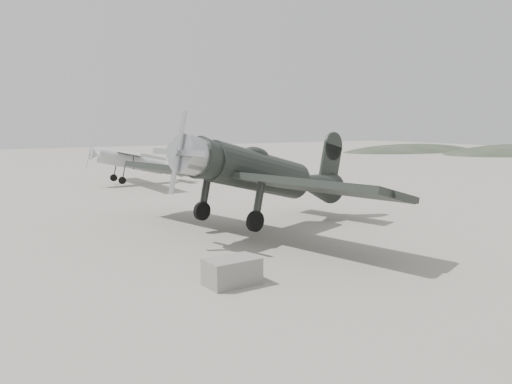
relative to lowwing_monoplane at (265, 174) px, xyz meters
The scene contains 5 objects.
ground 3.22m from the lowwing_monoplane, 27.43° to the right, with size 160.00×160.00×0.00m, color gray.
hill_northeast 64.99m from the lowwing_monoplane, 36.90° to the left, with size 32.00×16.00×5.20m, color #2E3728.
lowwing_monoplane is the anchor object (origin of this frame).
highwing_monoplane 18.41m from the lowwing_monoplane, 89.65° to the left, with size 7.40×10.39×2.96m.
equipment_block 7.57m from the lowwing_monoplane, 128.77° to the right, with size 1.50×0.94×0.75m, color slate.
Camera 1 is at (-12.80, -16.68, 4.50)m, focal length 35.00 mm.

